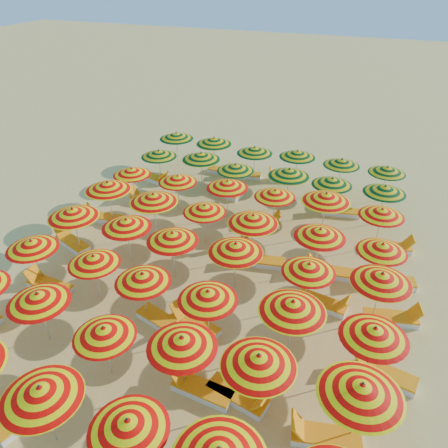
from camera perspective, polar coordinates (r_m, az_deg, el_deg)
The scene contains 68 objects.
ground at distance 16.91m, azimuth -0.62°, elevation -5.45°, with size 120.00×120.00×0.00m, color #D7B65F.
umbrella_2 at distance 11.34m, azimuth -22.83°, elevation -19.60°, with size 2.17×2.17×2.03m.
umbrella_3 at distance 10.43m, azimuth -12.42°, elevation -24.23°, with size 2.20×2.20×1.89m.
umbrella_7 at distance 13.96m, azimuth -23.13°, elevation -8.87°, with size 1.87×1.87×1.94m.
umbrella_8 at distance 12.44m, azimuth -15.40°, elevation -13.44°, with size 2.06×2.06×1.83m.
umbrella_9 at distance 11.64m, azimuth -5.53°, elevation -15.09°, with size 1.91×1.91×1.98m.
umbrella_10 at distance 11.14m, azimuth 4.55°, elevation -17.33°, with size 2.55×2.55×2.04m.
umbrella_11 at distance 10.94m, azimuth 17.52°, elevation -19.94°, with size 2.29×2.29×2.12m.
umbrella_12 at distance 16.51m, azimuth -23.83°, elevation -2.48°, with size 2.31×2.31×1.90m.
umbrella_13 at distance 15.11m, azimuth -16.66°, elevation -4.48°, with size 2.06×2.06×1.84m.
umbrella_14 at distance 13.89m, azimuth -10.59°, elevation -6.90°, with size 1.86×1.86×1.89m.
umbrella_15 at distance 12.99m, azimuth -2.13°, elevation -9.30°, with size 2.14×2.14×1.92m.
umbrella_16 at distance 12.58m, azimuth 8.97°, elevation -10.55°, with size 2.49×2.49×2.07m.
umbrella_17 at distance 12.49m, azimuth 19.07°, elevation -13.27°, with size 1.94×1.94×1.96m.
umbrella_18 at distance 17.65m, azimuth -19.15°, elevation 1.39°, with size 1.97×1.97×2.07m.
umbrella_19 at distance 16.58m, azimuth -12.65°, elevation 0.08°, with size 2.34×2.34×1.97m.
umbrella_20 at distance 15.49m, azimuth -6.76°, elevation -1.67°, with size 2.47×2.47×1.98m.
umbrella_21 at distance 14.77m, azimuth 1.52°, elevation -3.11°, with size 1.92×1.92×2.02m.
umbrella_22 at distance 14.35m, azimuth 11.02°, elevation -5.63°, with size 2.21×2.21×1.87m.
umbrella_23 at distance 14.31m, azimuth 19.92°, elevation -6.65°, with size 2.28×2.28×2.01m.
umbrella_24 at distance 19.30m, azimuth -14.95°, elevation 4.83°, with size 2.45×2.45×2.10m.
umbrella_25 at distance 17.91m, azimuth -9.20°, elevation 3.38°, with size 2.50×2.50×2.10m.
umbrella_26 at distance 17.37m, azimuth -2.56°, elevation 2.03°, with size 2.13×2.13×1.85m.
umbrella_27 at distance 16.35m, azimuth 3.82°, elevation 0.65°, with size 2.27×2.27×2.05m.
umbrella_28 at distance 15.99m, azimuth 12.45°, elevation -1.15°, with size 2.44×2.44×1.97m.
umbrella_29 at distance 15.98m, azimuth 19.98°, elevation -2.94°, with size 2.03×2.03×1.85m.
umbrella_30 at distance 20.92m, azimuth -11.97°, elevation 6.73°, with size 2.27×2.27×1.86m.
umbrella_31 at distance 19.88m, azimuth -6.09°, elevation 5.88°, with size 2.25×2.25×1.85m.
umbrella_32 at distance 19.09m, azimuth 0.43°, elevation 5.21°, with size 1.91×1.91×1.94m.
umbrella_33 at distance 18.58m, azimuth 6.67°, elevation 3.98°, with size 1.78×1.78×1.87m.
umbrella_34 at distance 18.17m, azimuth 13.19°, elevation 3.41°, with size 2.60×2.60×2.12m.
umbrella_35 at distance 18.12m, azimuth 19.93°, elevation 1.44°, with size 2.10×2.10×1.88m.
umbrella_36 at distance 22.59m, azimuth -8.52°, elevation 9.10°, with size 2.06×2.06×1.92m.
umbrella_37 at distance 21.77m, azimuth -3.00°, elevation 8.84°, with size 2.17×2.17×2.04m.
umbrella_38 at distance 20.86m, azimuth 1.50°, elevation 7.38°, with size 2.19×2.19×1.87m.
umbrella_39 at distance 20.19m, azimuth 8.50°, elevation 6.66°, with size 2.09×2.09×2.04m.
umbrella_40 at distance 20.01m, azimuth 13.94°, elevation 5.41°, with size 2.09×2.09×1.90m.
umbrella_41 at distance 19.93m, azimuth 20.28°, elevation 4.27°, with size 2.15×2.15×1.92m.
umbrella_42 at distance 24.71m, azimuth -6.24°, elevation 11.40°, with size 1.89×1.89×1.98m.
umbrella_43 at distance 23.67m, azimuth -1.32°, elevation 10.81°, with size 2.56×2.56×2.05m.
umbrella_44 at distance 22.72m, azimuth 4.03°, elevation 9.60°, with size 2.06×2.06×1.95m.
umbrella_45 at distance 22.56m, azimuth 9.57°, elevation 9.02°, with size 2.05×2.05×1.93m.
umbrella_46 at distance 22.17m, azimuth 15.13°, elevation 7.79°, with size 1.79×1.79×1.87m.
umbrella_47 at distance 22.03m, azimuth 20.55°, elevation 6.63°, with size 2.13×2.13×1.85m.
lounger_5 at distance 12.68m, azimuth -3.02°, elevation -20.75°, with size 1.77×0.72×0.69m.
lounger_6 at distance 12.55m, azimuth 1.94°, elevation -21.52°, with size 1.82×0.93×0.69m.
lounger_7 at distance 12.13m, azimuth 12.90°, elevation -25.40°, with size 1.82×0.94×0.69m.
lounger_8 at distance 16.94m, azimuth -21.88°, elevation -7.43°, with size 1.76×0.67×0.69m.
lounger_9 at distance 14.56m, azimuth -8.16°, elevation -12.39°, with size 1.83×1.05×0.69m.
lounger_10 at distance 14.36m, azimuth -3.89°, elevation -12.82°, with size 1.83×1.09×0.69m.
lounger_11 at distance 13.75m, azimuth 20.11°, elevation -17.88°, with size 1.81×0.89×0.69m.
lounger_12 at distance 19.00m, azimuth -19.23°, elevation -2.29°, with size 1.83×1.15×0.69m.
lounger_13 at distance 15.40m, azimuth 12.82°, elevation -10.05°, with size 1.80×0.85×0.69m.
lounger_14 at distance 15.50m, azimuth 21.09°, elevation -11.37°, with size 1.82×0.96×0.69m.
lounger_15 at distance 20.42m, azimuth -15.66°, elevation 0.85°, with size 1.79×0.81×0.69m.
lounger_16 at distance 16.95m, azimuth 4.99°, elevation -4.86°, with size 1.81×0.87×0.69m.
lounger_17 at distance 16.83m, azimuth 13.51°, elevation -6.05°, with size 1.78×0.75×0.69m.
lounger_18 at distance 16.98m, azimuth 20.80°, elevation -7.08°, with size 1.82×0.96×0.69m.
lounger_19 at distance 21.48m, azimuth -10.11°, elevation 3.19°, with size 1.75×0.63×0.69m.
lounger_20 at distance 19.30m, azimuth 4.83°, elevation 0.11°, with size 1.82×1.22×0.69m.
lounger_21 at distance 18.91m, azimuth 20.89°, elevation -2.83°, with size 1.82×0.93×0.69m.
lounger_22 at distance 23.56m, azimuth -9.12°, elevation 5.94°, with size 1.82×1.02×0.69m.
lounger_23 at distance 21.74m, azimuth 0.28°, elevation 4.08°, with size 1.83×1.05×0.69m.
lounger_24 at distance 20.81m, azimuth 14.85°, elevation 1.60°, with size 1.80×0.84×0.69m.
lounger_25 at distance 24.07m, azimuth 0.03°, elevation 6.93°, with size 1.75×0.63×0.69m.
lounger_26 at distance 23.67m, azimuth 2.64°, elevation 6.44°, with size 1.81×0.91×0.69m.
lounger_27 at distance 23.47m, azimuth 7.93°, elevation 5.93°, with size 1.83×1.06×0.69m.
beachgoer_b at distance 17.67m, azimuth 2.46°, elevation -0.96°, with size 0.67×0.52×1.38m, color tan.
Camera 1 is at (5.06, -12.53, 10.17)m, focal length 35.00 mm.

